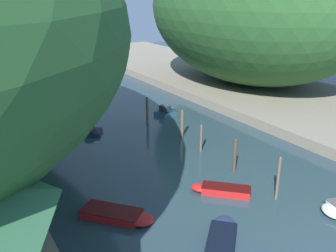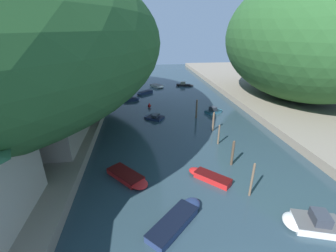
# 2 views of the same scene
# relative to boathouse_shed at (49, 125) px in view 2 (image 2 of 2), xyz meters

# --- Properties ---
(water_surface) EXTENTS (130.00, 130.00, 0.00)m
(water_surface) POSITION_rel_boathouse_shed_xyz_m (17.79, 10.39, -3.70)
(water_surface) COLOR #283D47
(water_surface) RESTS_ON ground
(left_bank) EXTENTS (22.00, 120.00, 1.15)m
(left_bank) POSITION_rel_boathouse_shed_xyz_m (-6.27, 10.39, -3.13)
(left_bank) COLOR gray
(left_bank) RESTS_ON ground
(right_bank) EXTENTS (22.00, 120.00, 1.15)m
(right_bank) POSITION_rel_boathouse_shed_xyz_m (41.84, 10.39, -3.13)
(right_bank) COLOR gray
(right_bank) RESTS_ON ground
(hillside_left) EXTENTS (43.66, 61.13, 23.04)m
(hillside_left) POSITION_rel_boathouse_shed_xyz_m (-7.37, 9.28, 8.97)
(hillside_left) COLOR #285628
(hillside_left) RESTS_ON left_bank
(hillside_right) EXTENTS (28.02, 39.23, 23.36)m
(hillside_right) POSITION_rel_boathouse_shed_xyz_m (42.94, 15.67, 9.13)
(hillside_right) COLOR #285628
(hillside_right) RESTS_ON right_bank
(boathouse_shed) EXTENTS (7.80, 10.20, 4.94)m
(boathouse_shed) POSITION_rel_boathouse_shed_xyz_m (0.00, 0.00, 0.00)
(boathouse_shed) COLOR gray
(boathouse_shed) RESTS_ON left_bank
(boat_navy_launch) EXTENTS (4.00, 3.57, 0.85)m
(boat_navy_launch) POSITION_rel_boathouse_shed_xyz_m (13.33, 10.01, -3.44)
(boat_navy_launch) COLOR navy
(boat_navy_launch) RESTS_ON water_surface
(boat_open_rowboat) EXTENTS (4.77, 5.11, 0.58)m
(boat_open_rowboat) POSITION_rel_boathouse_shed_xyz_m (9.71, -7.15, -3.42)
(boat_open_rowboat) COLOR red
(boat_open_rowboat) RESTS_ON water_surface
(boat_far_upstream) EXTENTS (4.62, 3.25, 1.48)m
(boat_far_upstream) POSITION_rel_boathouse_shed_xyz_m (24.08, -15.04, -3.24)
(boat_far_upstream) COLOR white
(boat_far_upstream) RESTS_ON water_surface
(boat_small_dinghy) EXTENTS (5.44, 5.47, 0.69)m
(boat_small_dinghy) POSITION_rel_boathouse_shed_xyz_m (13.85, -13.18, -3.36)
(boat_small_dinghy) COLOR navy
(boat_small_dinghy) RESTS_ON water_surface
(boat_far_right_bank) EXTENTS (4.25, 4.22, 0.65)m
(boat_far_right_bank) POSITION_rel_boathouse_shed_xyz_m (17.81, -7.95, -3.38)
(boat_far_right_bank) COLOR red
(boat_far_right_bank) RESTS_ON water_surface
(boat_red_skiff) EXTENTS (4.86, 2.37, 1.21)m
(boat_red_skiff) POSITION_rel_boathouse_shed_xyz_m (23.49, 33.45, -3.34)
(boat_red_skiff) COLOR black
(boat_red_skiff) RESTS_ON water_surface
(boat_cabin_cruiser) EXTENTS (3.87, 3.05, 1.21)m
(boat_cabin_cruiser) POSITION_rel_boathouse_shed_xyz_m (24.84, 11.68, -3.35)
(boat_cabin_cruiser) COLOR teal
(boat_cabin_cruiser) RESTS_ON water_surface
(boat_moored_right) EXTENTS (3.44, 1.44, 0.69)m
(boat_moored_right) POSITION_rel_boathouse_shed_xyz_m (9.36, 21.33, -3.36)
(boat_moored_right) COLOR navy
(boat_moored_right) RESTS_ON water_surface
(boat_yellow_tender) EXTENTS (3.92, 4.60, 0.62)m
(boat_yellow_tender) POSITION_rel_boathouse_shed_xyz_m (15.88, 32.95, -3.40)
(boat_yellow_tender) COLOR silver
(boat_yellow_tender) RESTS_ON water_surface
(boat_mid_channel) EXTENTS (4.22, 3.97, 0.66)m
(boat_mid_channel) POSITION_rel_boathouse_shed_xyz_m (12.07, 26.44, -3.38)
(boat_mid_channel) COLOR navy
(boat_mid_channel) RESTS_ON water_surface
(mooring_post_nearest) EXTENTS (0.21, 0.21, 3.55)m
(mooring_post_nearest) POSITION_rel_boathouse_shed_xyz_m (21.01, -10.94, -1.92)
(mooring_post_nearest) COLOR brown
(mooring_post_nearest) RESTS_ON water_surface
(mooring_post_second) EXTENTS (0.29, 0.29, 3.10)m
(mooring_post_second) POSITION_rel_boathouse_shed_xyz_m (21.30, -5.70, -2.15)
(mooring_post_second) COLOR #4C3D2D
(mooring_post_second) RESTS_ON water_surface
(mooring_post_middle) EXTENTS (0.22, 0.22, 2.83)m
(mooring_post_middle) POSITION_rel_boathouse_shed_xyz_m (21.45, -0.54, -2.28)
(mooring_post_middle) COLOR brown
(mooring_post_middle) RESTS_ON water_surface
(mooring_post_fourth) EXTENTS (0.30, 0.30, 3.02)m
(mooring_post_fourth) POSITION_rel_boathouse_shed_xyz_m (22.06, 3.78, -2.19)
(mooring_post_fourth) COLOR brown
(mooring_post_fourth) RESTS_ON water_surface
(mooring_post_farthest) EXTENTS (0.31, 0.31, 3.37)m
(mooring_post_farthest) POSITION_rel_boathouse_shed_xyz_m (20.81, 9.40, -2.01)
(mooring_post_farthest) COLOR brown
(mooring_post_farthest) RESTS_ON water_surface
(channel_buoy_near) EXTENTS (0.64, 0.64, 0.96)m
(channel_buoy_near) POSITION_rel_boathouse_shed_xyz_m (12.88, 16.24, -3.33)
(channel_buoy_near) COLOR red
(channel_buoy_near) RESTS_ON water_surface
(person_on_quay) EXTENTS (0.26, 0.40, 1.69)m
(person_on_quay) POSITION_rel_boathouse_shed_xyz_m (2.93, -3.71, -1.57)
(person_on_quay) COLOR #282D3D
(person_on_quay) RESTS_ON left_bank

